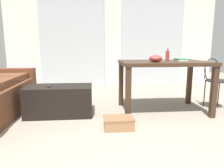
{
  "coord_description": "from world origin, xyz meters",
  "views": [
    {
      "loc": [
        -0.49,
        -1.58,
        0.97
      ],
      "look_at": [
        -0.23,
        1.41,
        0.42
      ],
      "focal_mm": 32.19,
      "sensor_mm": 36.0,
      "label": 1
    }
  ],
  "objects_px": {
    "wire_chair": "(215,77)",
    "bowl": "(156,58)",
    "coffee_table": "(60,100)",
    "scissors": "(161,61)",
    "tv_remote_primary": "(49,86)",
    "book_stack": "(181,60)",
    "craft_table": "(164,68)",
    "shoebox": "(119,123)",
    "bottle_near": "(168,55)"
  },
  "relations": [
    {
      "from": "tv_remote_primary",
      "to": "bottle_near",
      "type": "bearing_deg",
      "value": -1.78
    },
    {
      "from": "book_stack",
      "to": "scissors",
      "type": "relative_size",
      "value": 2.18
    },
    {
      "from": "craft_table",
      "to": "bowl",
      "type": "bearing_deg",
      "value": -137.62
    },
    {
      "from": "wire_chair",
      "to": "book_stack",
      "type": "height_order",
      "value": "wire_chair"
    },
    {
      "from": "bowl",
      "to": "book_stack",
      "type": "relative_size",
      "value": 0.78
    },
    {
      "from": "craft_table",
      "to": "bowl",
      "type": "xyz_separation_m",
      "value": [
        -0.18,
        -0.17,
        0.15
      ]
    },
    {
      "from": "tv_remote_primary",
      "to": "shoebox",
      "type": "height_order",
      "value": "tv_remote_primary"
    },
    {
      "from": "coffee_table",
      "to": "bowl",
      "type": "xyz_separation_m",
      "value": [
        1.37,
        -0.12,
        0.61
      ]
    },
    {
      "from": "craft_table",
      "to": "scissors",
      "type": "bearing_deg",
      "value": 111.93
    },
    {
      "from": "craft_table",
      "to": "tv_remote_primary",
      "type": "relative_size",
      "value": 7.88
    },
    {
      "from": "tv_remote_primary",
      "to": "bowl",
      "type": "bearing_deg",
      "value": -13.97
    },
    {
      "from": "bottle_near",
      "to": "book_stack",
      "type": "height_order",
      "value": "bottle_near"
    },
    {
      "from": "scissors",
      "to": "craft_table",
      "type": "bearing_deg",
      "value": -68.07
    },
    {
      "from": "wire_chair",
      "to": "tv_remote_primary",
      "type": "distance_m",
      "value": 2.53
    },
    {
      "from": "craft_table",
      "to": "wire_chair",
      "type": "distance_m",
      "value": 0.86
    },
    {
      "from": "coffee_table",
      "to": "craft_table",
      "type": "bearing_deg",
      "value": 1.82
    },
    {
      "from": "craft_table",
      "to": "scissors",
      "type": "relative_size",
      "value": 11.99
    },
    {
      "from": "tv_remote_primary",
      "to": "wire_chair",
      "type": "bearing_deg",
      "value": -7.97
    },
    {
      "from": "book_stack",
      "to": "tv_remote_primary",
      "type": "relative_size",
      "value": 1.43
    },
    {
      "from": "bowl",
      "to": "shoebox",
      "type": "bearing_deg",
      "value": -140.41
    },
    {
      "from": "bottle_near",
      "to": "book_stack",
      "type": "bearing_deg",
      "value": -44.75
    },
    {
      "from": "craft_table",
      "to": "wire_chair",
      "type": "bearing_deg",
      "value": 2.14
    },
    {
      "from": "craft_table",
      "to": "book_stack",
      "type": "bearing_deg",
      "value": 7.97
    },
    {
      "from": "coffee_table",
      "to": "tv_remote_primary",
      "type": "relative_size",
      "value": 5.66
    },
    {
      "from": "craft_table",
      "to": "wire_chair",
      "type": "xyz_separation_m",
      "value": [
        0.85,
        0.03,
        -0.15
      ]
    },
    {
      "from": "shoebox",
      "to": "scissors",
      "type": "bearing_deg",
      "value": 43.34
    },
    {
      "from": "coffee_table",
      "to": "book_stack",
      "type": "height_order",
      "value": "book_stack"
    },
    {
      "from": "craft_table",
      "to": "bowl",
      "type": "relative_size",
      "value": 7.03
    },
    {
      "from": "bowl",
      "to": "wire_chair",
      "type": "bearing_deg",
      "value": 10.85
    },
    {
      "from": "bottle_near",
      "to": "tv_remote_primary",
      "type": "height_order",
      "value": "bottle_near"
    },
    {
      "from": "book_stack",
      "to": "tv_remote_primary",
      "type": "distance_m",
      "value": 2.0
    },
    {
      "from": "bottle_near",
      "to": "shoebox",
      "type": "bearing_deg",
      "value": -136.29
    },
    {
      "from": "coffee_table",
      "to": "tv_remote_primary",
      "type": "xyz_separation_m",
      "value": [
        -0.13,
        -0.02,
        0.22
      ]
    },
    {
      "from": "scissors",
      "to": "bottle_near",
      "type": "bearing_deg",
      "value": 45.52
    },
    {
      "from": "coffee_table",
      "to": "shoebox",
      "type": "height_order",
      "value": "coffee_table"
    },
    {
      "from": "coffee_table",
      "to": "wire_chair",
      "type": "bearing_deg",
      "value": 1.94
    },
    {
      "from": "coffee_table",
      "to": "bottle_near",
      "type": "bearing_deg",
      "value": 8.52
    },
    {
      "from": "scissors",
      "to": "shoebox",
      "type": "distance_m",
      "value": 1.23
    },
    {
      "from": "coffee_table",
      "to": "wire_chair",
      "type": "height_order",
      "value": "wire_chair"
    },
    {
      "from": "wire_chair",
      "to": "bowl",
      "type": "distance_m",
      "value": 1.09
    },
    {
      "from": "bottle_near",
      "to": "scissors",
      "type": "relative_size",
      "value": 1.76
    },
    {
      "from": "coffee_table",
      "to": "scissors",
      "type": "height_order",
      "value": "scissors"
    },
    {
      "from": "bowl",
      "to": "craft_table",
      "type": "bearing_deg",
      "value": 42.38
    },
    {
      "from": "bowl",
      "to": "scissors",
      "type": "bearing_deg",
      "value": 53.73
    },
    {
      "from": "bottle_near",
      "to": "tv_remote_primary",
      "type": "distance_m",
      "value": 1.87
    },
    {
      "from": "craft_table",
      "to": "tv_remote_primary",
      "type": "height_order",
      "value": "craft_table"
    },
    {
      "from": "wire_chair",
      "to": "shoebox",
      "type": "relative_size",
      "value": 2.24
    },
    {
      "from": "coffee_table",
      "to": "tv_remote_primary",
      "type": "bearing_deg",
      "value": -173.29
    },
    {
      "from": "coffee_table",
      "to": "bowl",
      "type": "relative_size",
      "value": 5.05
    },
    {
      "from": "book_stack",
      "to": "coffee_table",
      "type": "bearing_deg",
      "value": -177.21
    }
  ]
}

